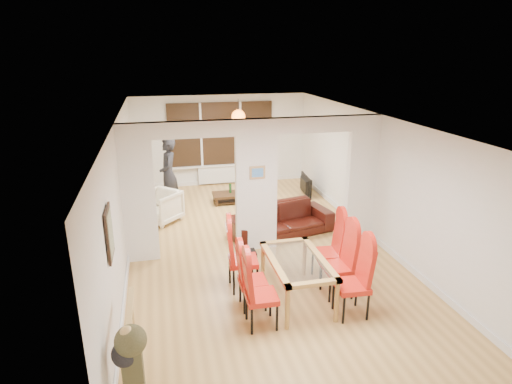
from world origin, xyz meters
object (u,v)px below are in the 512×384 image
object	(u,v)px
dining_chair_lb	(253,277)
dining_chair_rc	(328,249)
bowl	(239,192)
armchair	(160,207)
dining_chair_rb	(338,262)
television	(303,185)
coffee_table	(234,198)
dining_chair_lc	(243,256)
sofa	(281,220)
dining_table	(297,279)
bottle	(230,188)
person	(169,174)
dining_chair_ra	(352,280)
dining_chair_la	(262,291)

from	to	relation	value
dining_chair_lb	dining_chair_rc	distance (m)	1.53
bowl	armchair	bearing A→B (deg)	-157.51
dining_chair_rb	television	world-z (taller)	dining_chair_rb
bowl	coffee_table	bearing A→B (deg)	146.57
dining_chair_lb	coffee_table	xyz separation A→B (m)	(0.59, 4.79, -0.39)
dining_chair_lc	bowl	xyz separation A→B (m)	(0.74, 4.13, -0.30)
dining_chair_rc	sofa	xyz separation A→B (m)	(-0.22, 2.04, -0.25)
dining_chair_rb	dining_chair_rc	size ratio (longest dim) A/B	1.00
dining_table	dining_chair_lb	xyz separation A→B (m)	(-0.73, -0.05, 0.16)
coffee_table	bottle	bearing A→B (deg)	152.71
television	bowl	world-z (taller)	television
dining_chair_lc	dining_chair_rc	xyz separation A→B (m)	(1.46, -0.05, -0.01)
bottle	person	bearing A→B (deg)	-173.63
coffee_table	dining_chair_rc	bearing A→B (deg)	-78.84
dining_chair_ra	dining_table	bearing A→B (deg)	142.09
dining_chair_la	television	distance (m)	6.00
dining_chair_ra	bowl	xyz separation A→B (m)	(-0.66, 5.24, -0.29)
sofa	coffee_table	size ratio (longest dim) A/B	2.00
dining_chair_ra	dining_chair_la	bearing A→B (deg)	-177.98
dining_chair_la	dining_chair_lb	size ratio (longest dim) A/B	1.08
dining_chair_lc	bowl	distance (m)	4.20
dining_table	bottle	xyz separation A→B (m)	(-0.23, 4.79, 0.03)
dining_table	dining_chair_ra	size ratio (longest dim) A/B	1.31
dining_chair_lc	coffee_table	bearing A→B (deg)	87.11
dining_chair_la	bottle	bearing A→B (deg)	86.58
person	bottle	distance (m)	1.64
dining_chair_lb	dining_chair_lc	xyz separation A→B (m)	(-0.03, 0.58, 0.07)
dining_table	dining_chair_lc	distance (m)	0.95
dining_chair_lb	bottle	xyz separation A→B (m)	(0.50, 4.83, -0.13)
person	coffee_table	world-z (taller)	person
television	bowl	bearing A→B (deg)	101.77
dining_chair_rc	armchair	distance (m)	4.33
dining_chair_la	dining_chair_rb	bearing A→B (deg)	22.36
person	coffee_table	distance (m)	1.82
person	dining_chair_lc	bearing A→B (deg)	14.49
dining_chair_rb	dining_chair_rc	xyz separation A→B (m)	(0.03, 0.49, -0.00)
dining_chair_rb	bowl	size ratio (longest dim) A/B	4.96
armchair	bottle	distance (m)	2.05
dining_chair_rc	armchair	size ratio (longest dim) A/B	1.42
dining_chair_ra	television	world-z (taller)	dining_chair_ra
dining_chair_ra	dining_chair_rb	xyz separation A→B (m)	(0.02, 0.57, 0.00)
dining_chair_la	bottle	world-z (taller)	dining_chair_la
dining_table	bottle	size ratio (longest dim) A/B	5.83
television	dining_chair_rb	bearing A→B (deg)	171.05
dining_chair_lb	dining_chair_rb	size ratio (longest dim) A/B	0.89
dining_chair_la	sofa	xyz separation A→B (m)	(1.19, 3.06, -0.23)
coffee_table	dining_chair_la	bearing A→B (deg)	-96.21
dining_table	television	xyz separation A→B (m)	(1.80, 4.91, -0.08)
dining_chair_ra	television	bearing A→B (deg)	82.23
dining_chair_lc	armchair	world-z (taller)	dining_chair_lc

